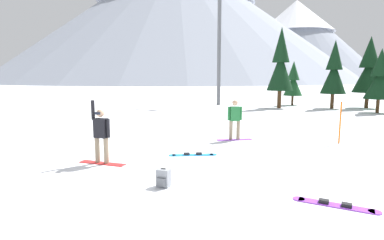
{
  "coord_description": "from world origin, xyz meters",
  "views": [
    {
      "loc": [
        4.73,
        -7.76,
        2.66
      ],
      "look_at": [
        -1.13,
        2.68,
        1.0
      ],
      "focal_mm": 28.69,
      "sensor_mm": 36.0,
      "label": 1
    }
  ],
  "objects_px": {
    "pine_tree_leaning": "(369,69)",
    "pine_tree_young": "(293,81)",
    "pine_tree_short": "(281,64)",
    "ski_lift_tower": "(219,44)",
    "pine_tree_tall": "(380,78)",
    "pine_tree_twin": "(334,71)",
    "loose_snowboard_near_right": "(193,155)",
    "snowboarder_midground": "(235,119)",
    "trail_marker_pole": "(340,123)",
    "loose_snowboard_near_left": "(335,205)",
    "snowboarder_foreground": "(101,134)",
    "backpack_grey": "(163,178)"
  },
  "relations": [
    {
      "from": "pine_tree_leaning",
      "to": "pine_tree_short",
      "type": "height_order",
      "value": "pine_tree_short"
    },
    {
      "from": "loose_snowboard_near_left",
      "to": "pine_tree_young",
      "type": "xyz_separation_m",
      "value": [
        -5.65,
        23.85,
        2.28
      ]
    },
    {
      "from": "backpack_grey",
      "to": "loose_snowboard_near_right",
      "type": "bearing_deg",
      "value": 105.88
    },
    {
      "from": "loose_snowboard_near_left",
      "to": "trail_marker_pole",
      "type": "distance_m",
      "value": 6.86
    },
    {
      "from": "pine_tree_short",
      "to": "ski_lift_tower",
      "type": "xyz_separation_m",
      "value": [
        -5.94,
        0.23,
        2.09
      ]
    },
    {
      "from": "backpack_grey",
      "to": "pine_tree_short",
      "type": "bearing_deg",
      "value": 96.2
    },
    {
      "from": "pine_tree_tall",
      "to": "pine_tree_short",
      "type": "distance_m",
      "value": 7.51
    },
    {
      "from": "pine_tree_leaning",
      "to": "ski_lift_tower",
      "type": "height_order",
      "value": "ski_lift_tower"
    },
    {
      "from": "loose_snowboard_near_left",
      "to": "pine_tree_twin",
      "type": "bearing_deg",
      "value": 95.13
    },
    {
      "from": "snowboarder_foreground",
      "to": "trail_marker_pole",
      "type": "height_order",
      "value": "snowboarder_foreground"
    },
    {
      "from": "pine_tree_young",
      "to": "loose_snowboard_near_left",
      "type": "bearing_deg",
      "value": -76.67
    },
    {
      "from": "snowboarder_midground",
      "to": "pine_tree_twin",
      "type": "distance_m",
      "value": 17.11
    },
    {
      "from": "snowboarder_midground",
      "to": "trail_marker_pole",
      "type": "bearing_deg",
      "value": 19.76
    },
    {
      "from": "loose_snowboard_near_right",
      "to": "trail_marker_pole",
      "type": "distance_m",
      "value": 6.32
    },
    {
      "from": "pine_tree_tall",
      "to": "pine_tree_young",
      "type": "relative_size",
      "value": 1.14
    },
    {
      "from": "snowboarder_foreground",
      "to": "loose_snowboard_near_left",
      "type": "relative_size",
      "value": 1.15
    },
    {
      "from": "pine_tree_young",
      "to": "pine_tree_leaning",
      "type": "bearing_deg",
      "value": 2.19
    },
    {
      "from": "pine_tree_young",
      "to": "ski_lift_tower",
      "type": "distance_m",
      "value": 7.99
    },
    {
      "from": "loose_snowboard_near_left",
      "to": "pine_tree_short",
      "type": "distance_m",
      "value": 21.59
    },
    {
      "from": "pine_tree_short",
      "to": "pine_tree_twin",
      "type": "relative_size",
      "value": 1.19
    },
    {
      "from": "snowboarder_midground",
      "to": "snowboarder_foreground",
      "type": "bearing_deg",
      "value": -112.4
    },
    {
      "from": "pine_tree_short",
      "to": "ski_lift_tower",
      "type": "relative_size",
      "value": 0.67
    },
    {
      "from": "loose_snowboard_near_left",
      "to": "pine_tree_leaning",
      "type": "xyz_separation_m",
      "value": [
        0.61,
        24.09,
        3.35
      ]
    },
    {
      "from": "pine_tree_leaning",
      "to": "pine_tree_short",
      "type": "xyz_separation_m",
      "value": [
        -6.7,
        -3.72,
        0.42
      ]
    },
    {
      "from": "loose_snowboard_near_left",
      "to": "ski_lift_tower",
      "type": "relative_size",
      "value": 0.16
    },
    {
      "from": "pine_tree_short",
      "to": "trail_marker_pole",
      "type": "bearing_deg",
      "value": -67.22
    },
    {
      "from": "backpack_grey",
      "to": "pine_tree_twin",
      "type": "distance_m",
      "value": 23.26
    },
    {
      "from": "pine_tree_leaning",
      "to": "pine_tree_twin",
      "type": "distance_m",
      "value": 3.24
    },
    {
      "from": "loose_snowboard_near_left",
      "to": "pine_tree_leaning",
      "type": "relative_size",
      "value": 0.28
    },
    {
      "from": "pine_tree_leaning",
      "to": "pine_tree_young",
      "type": "distance_m",
      "value": 6.36
    },
    {
      "from": "snowboarder_midground",
      "to": "pine_tree_tall",
      "type": "distance_m",
      "value": 16.03
    },
    {
      "from": "pine_tree_young",
      "to": "pine_tree_twin",
      "type": "relative_size",
      "value": 0.73
    },
    {
      "from": "pine_tree_twin",
      "to": "loose_snowboard_near_right",
      "type": "bearing_deg",
      "value": -97.57
    },
    {
      "from": "loose_snowboard_near_right",
      "to": "snowboarder_midground",
      "type": "bearing_deg",
      "value": 84.94
    },
    {
      "from": "snowboarder_foreground",
      "to": "pine_tree_short",
      "type": "xyz_separation_m",
      "value": [
        0.52,
        20.44,
        2.86
      ]
    },
    {
      "from": "loose_snowboard_near_left",
      "to": "pine_tree_leaning",
      "type": "bearing_deg",
      "value": 88.55
    },
    {
      "from": "snowboarder_midground",
      "to": "pine_tree_short",
      "type": "height_order",
      "value": "pine_tree_short"
    },
    {
      "from": "loose_snowboard_near_left",
      "to": "ski_lift_tower",
      "type": "xyz_separation_m",
      "value": [
        -12.02,
        20.6,
        5.85
      ]
    },
    {
      "from": "loose_snowboard_near_left",
      "to": "backpack_grey",
      "type": "xyz_separation_m",
      "value": [
        -3.78,
        -0.83,
        0.19
      ]
    },
    {
      "from": "backpack_grey",
      "to": "pine_tree_young",
      "type": "height_order",
      "value": "pine_tree_young"
    },
    {
      "from": "pine_tree_twin",
      "to": "pine_tree_short",
      "type": "bearing_deg",
      "value": -156.29
    },
    {
      "from": "pine_tree_short",
      "to": "pine_tree_young",
      "type": "bearing_deg",
      "value": 82.9
    },
    {
      "from": "snowboarder_midground",
      "to": "pine_tree_twin",
      "type": "height_order",
      "value": "pine_tree_twin"
    },
    {
      "from": "snowboarder_midground",
      "to": "ski_lift_tower",
      "type": "relative_size",
      "value": 0.16
    },
    {
      "from": "loose_snowboard_near_left",
      "to": "ski_lift_tower",
      "type": "bearing_deg",
      "value": 120.26
    },
    {
      "from": "pine_tree_tall",
      "to": "pine_tree_leaning",
      "type": "bearing_deg",
      "value": 100.71
    },
    {
      "from": "snowboarder_foreground",
      "to": "pine_tree_twin",
      "type": "relative_size",
      "value": 0.34
    },
    {
      "from": "pine_tree_twin",
      "to": "ski_lift_tower",
      "type": "height_order",
      "value": "ski_lift_tower"
    },
    {
      "from": "loose_snowboard_near_left",
      "to": "trail_marker_pole",
      "type": "xyz_separation_m",
      "value": [
        -0.39,
        6.8,
        0.83
      ]
    },
    {
      "from": "trail_marker_pole",
      "to": "pine_tree_short",
      "type": "relative_size",
      "value": 0.24
    }
  ]
}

